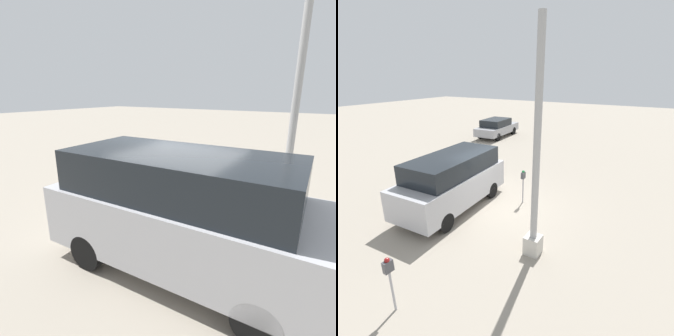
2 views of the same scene
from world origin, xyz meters
The scene contains 6 objects.
ground_plane centered at (0.00, 0.00, 0.00)m, with size 80.00×80.00×0.00m, color gray.
parking_meter_near centered at (-0.78, 0.67, 1.01)m, with size 0.20×0.11×1.37m.
parking_meter_far centered at (5.18, 0.65, 1.01)m, with size 0.20×0.11×1.36m.
lamp_post centered at (1.89, 2.38, 2.26)m, with size 0.44×0.44×6.13m.
parked_van centered at (0.89, -1.45, 1.11)m, with size 4.73×2.10×2.07m.
car_distant centered at (-10.28, -6.65, 0.77)m, with size 4.46×2.04×1.46m.
Camera 2 is at (7.67, 4.94, 4.84)m, focal length 28.00 mm.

